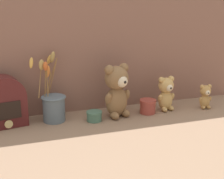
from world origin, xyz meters
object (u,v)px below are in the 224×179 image
object	(u,v)px
teddy_bear_large	(117,90)
teddy_bear_medium	(166,93)
flower_vase	(53,104)
vintage_radio	(5,103)
teddy_bear_small	(205,96)
decorative_tin_tall	(148,106)
decorative_tin_short	(94,116)

from	to	relation	value
teddy_bear_large	teddy_bear_medium	xyz separation A→B (m)	(0.27, 0.01, -0.04)
teddy_bear_large	flower_vase	size ratio (longest dim) A/B	0.81
teddy_bear_medium	vintage_radio	distance (m)	0.80
teddy_bear_medium	vintage_radio	xyz separation A→B (m)	(-0.80, 0.04, 0.02)
teddy_bear_large	teddy_bear_small	xyz separation A→B (m)	(0.48, -0.03, -0.07)
teddy_bear_medium	decorative_tin_tall	xyz separation A→B (m)	(-0.11, -0.02, -0.06)
teddy_bear_medium	vintage_radio	world-z (taller)	vintage_radio
teddy_bear_large	vintage_radio	world-z (taller)	teddy_bear_large
teddy_bear_medium	flower_vase	distance (m)	0.58
teddy_bear_small	vintage_radio	distance (m)	1.02
vintage_radio	decorative_tin_tall	bearing A→B (deg)	-4.54
flower_vase	decorative_tin_short	xyz separation A→B (m)	(0.18, -0.06, -0.06)
vintage_radio	decorative_tin_tall	distance (m)	0.70
teddy_bear_medium	teddy_bear_large	bearing A→B (deg)	-178.27
vintage_radio	teddy_bear_large	bearing A→B (deg)	-5.16
decorative_tin_short	teddy_bear_small	bearing A→B (deg)	-0.88
teddy_bear_medium	decorative_tin_tall	distance (m)	0.12
teddy_bear_medium	vintage_radio	size ratio (longest dim) A/B	0.76
flower_vase	decorative_tin_short	world-z (taller)	flower_vase
teddy_bear_small	vintage_radio	world-z (taller)	vintage_radio
vintage_radio	teddy_bear_small	bearing A→B (deg)	-4.62
flower_vase	decorative_tin_short	bearing A→B (deg)	-19.40
teddy_bear_medium	teddy_bear_small	world-z (taller)	teddy_bear_medium
teddy_bear_large	flower_vase	distance (m)	0.32
flower_vase	decorative_tin_tall	bearing A→B (deg)	-5.73
teddy_bear_medium	teddy_bear_small	size ratio (longest dim) A/B	1.39
flower_vase	teddy_bear_small	bearing A→B (deg)	-5.34
teddy_bear_large	teddy_bear_medium	size ratio (longest dim) A/B	1.47
teddy_bear_small	decorative_tin_short	bearing A→B (deg)	179.12
flower_vase	teddy_bear_medium	bearing A→B (deg)	-3.14
flower_vase	decorative_tin_tall	size ratio (longest dim) A/B	3.91
teddy_bear_medium	teddy_bear_small	xyz separation A→B (m)	(0.21, -0.04, -0.03)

